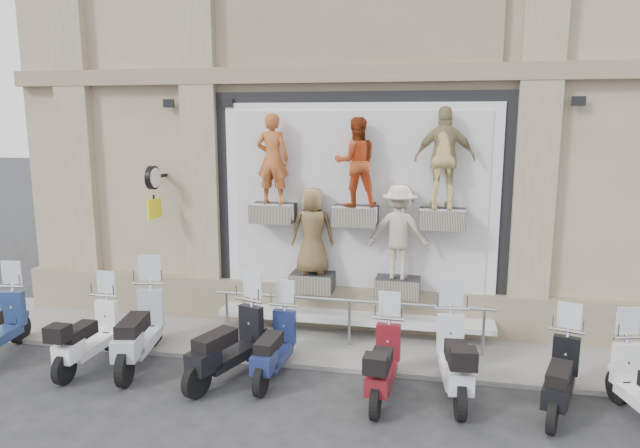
# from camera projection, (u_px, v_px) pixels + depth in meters

# --- Properties ---
(ground) EXTENTS (90.00, 90.00, 0.00)m
(ground) POSITION_uv_depth(u_px,v_px,m) (328.00, 402.00, 8.29)
(ground) COLOR #29292B
(ground) RESTS_ON ground
(sidewalk) EXTENTS (16.00, 2.20, 0.08)m
(sidewalk) POSITION_uv_depth(u_px,v_px,m) (350.00, 344.00, 10.30)
(sidewalk) COLOR gray
(sidewalk) RESTS_ON ground
(building) EXTENTS (14.00, 8.60, 12.00)m
(building) POSITION_uv_depth(u_px,v_px,m) (383.00, 38.00, 13.93)
(building) COLOR tan
(building) RESTS_ON ground
(shop_vitrine) EXTENTS (5.60, 0.83, 4.30)m
(shop_vitrine) POSITION_uv_depth(u_px,v_px,m) (363.00, 211.00, 10.47)
(shop_vitrine) COLOR black
(shop_vitrine) RESTS_ON ground
(guard_rail) EXTENTS (5.06, 0.10, 0.93)m
(guard_rail) POSITION_uv_depth(u_px,v_px,m) (349.00, 324.00, 10.13)
(guard_rail) COLOR #9EA0A5
(guard_rail) RESTS_ON ground
(clock_sign_bracket) EXTENTS (0.10, 0.80, 1.02)m
(clock_sign_bracket) POSITION_uv_depth(u_px,v_px,m) (154.00, 185.00, 10.93)
(clock_sign_bracket) COLOR black
(clock_sign_bracket) RESTS_ON ground
(scooter_b) EXTENTS (0.54, 1.82, 1.48)m
(scooter_b) POSITION_uv_depth(u_px,v_px,m) (88.00, 324.00, 9.37)
(scooter_b) COLOR white
(scooter_b) RESTS_ON ground
(scooter_c) EXTENTS (1.01, 2.20, 1.72)m
(scooter_c) POSITION_uv_depth(u_px,v_px,m) (139.00, 316.00, 9.40)
(scooter_c) COLOR #A2A9AF
(scooter_c) RESTS_ON ground
(scooter_d) EXTENTS (1.19, 2.05, 1.60)m
(scooter_d) POSITION_uv_depth(u_px,v_px,m) (228.00, 331.00, 8.88)
(scooter_d) COLOR black
(scooter_d) RESTS_ON ground
(scooter_e) EXTENTS (0.58, 1.79, 1.44)m
(scooter_e) POSITION_uv_depth(u_px,v_px,m) (274.00, 334.00, 8.96)
(scooter_e) COLOR #16204F
(scooter_e) RESTS_ON ground
(scooter_f) EXTENTS (0.61, 1.81, 1.45)m
(scooter_f) POSITION_uv_depth(u_px,v_px,m) (383.00, 351.00, 8.31)
(scooter_f) COLOR maroon
(scooter_f) RESTS_ON ground
(scooter_g) EXTENTS (0.77, 2.02, 1.60)m
(scooter_g) POSITION_uv_depth(u_px,v_px,m) (455.00, 344.00, 8.38)
(scooter_g) COLOR silver
(scooter_g) RESTS_ON ground
(scooter_h) EXTENTS (1.02, 1.84, 1.43)m
(scooter_h) POSITION_uv_depth(u_px,v_px,m) (562.00, 364.00, 7.90)
(scooter_h) COLOR black
(scooter_h) RESTS_ON ground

